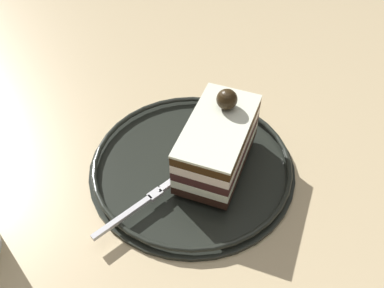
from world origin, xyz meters
name	(u,v)px	position (x,y,z in m)	size (l,w,h in m)	color
ground_plane	(170,186)	(0.00, 0.00, 0.00)	(2.40, 2.40, 0.00)	tan
dessert_plate	(192,166)	(-0.03, 0.03, 0.01)	(0.24, 0.24, 0.01)	black
cake_slice	(218,143)	(-0.03, 0.05, 0.05)	(0.14, 0.10, 0.09)	black
fork	(141,204)	(0.04, -0.03, 0.02)	(0.09, 0.09, 0.00)	silver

